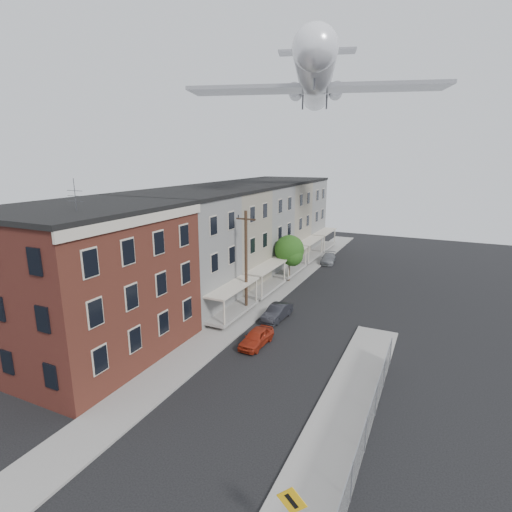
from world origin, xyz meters
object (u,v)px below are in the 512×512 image
Objects in this scene: warning_sign at (292,509)px; street_tree at (290,251)px; car_near at (256,338)px; utility_pole at (246,261)px; airplane at (315,81)px; car_mid at (277,312)px; car_far at (328,259)px.

street_tree reaches higher than warning_sign.
car_near is at bearing -78.38° from street_tree.
utility_pole reaches higher than street_tree.
airplane is at bearing 80.22° from utility_pole.
warning_sign is at bearing -69.42° from street_tree.
utility_pole is at bearing -91.89° from street_tree.
utility_pole is at bearing -179.93° from car_mid.
car_near is 0.88× the size of car_far.
car_near is 24.94m from car_far.
utility_pole is 19.81m from airplane.
car_far is at bearing 103.40° from warning_sign.
utility_pole is 1.73× the size of street_tree.
warning_sign is at bearing -73.24° from airplane.
warning_sign is 39.72m from car_far.
warning_sign is 22.25m from utility_pole.
street_tree is at bearing 108.92° from car_mid.
airplane is at bearing -97.91° from car_far.
utility_pole reaches higher than car_far.
utility_pole reaches higher than warning_sign.
airplane reaches higher than street_tree.
warning_sign is 0.31× the size of utility_pole.
warning_sign reaches higher than car_near.
warning_sign reaches higher than car_mid.
car_mid is at bearing 113.57° from warning_sign.
car_mid is (2.99, -0.21, -4.05)m from utility_pole.
car_near is at bearing -94.50° from car_far.
car_mid is at bearing 97.75° from car_near.
car_far is at bearing 80.19° from street_tree.
car_near reaches higher than car_far.
car_mid is (-8.21, 18.81, -1.26)m from warning_sign.
warning_sign reaches higher than car_far.
airplane is at bearing 106.76° from warning_sign.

